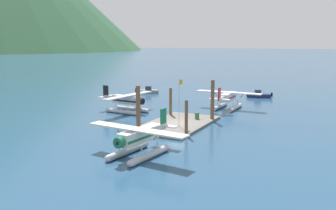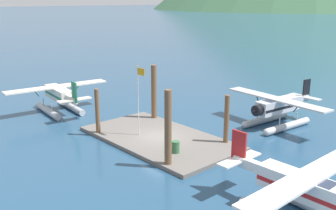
{
  "view_description": "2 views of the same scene",
  "coord_description": "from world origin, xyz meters",
  "views": [
    {
      "loc": [
        -40.7,
        -19.03,
        10.38
      ],
      "look_at": [
        2.45,
        2.52,
        2.04
      ],
      "focal_mm": 38.73,
      "sensor_mm": 36.0,
      "label": 1
    },
    {
      "loc": [
        22.7,
        -19.43,
        11.2
      ],
      "look_at": [
        -1.59,
        2.42,
        2.22
      ],
      "focal_mm": 41.31,
      "sensor_mm": 36.0,
      "label": 2
    }
  ],
  "objects": [
    {
      "name": "piling_far_left",
      "position": [
        -4.32,
        3.1,
        2.68
      ],
      "size": [
        0.52,
        0.52,
        5.36
      ],
      "primitive_type": "cylinder",
      "color": "brown",
      "rests_on": "ground"
    },
    {
      "name": "seaplane_silver_bow_right",
      "position": [
        4.38,
        10.33,
        1.58
      ],
      "size": [
        10.49,
        7.96,
        3.84
      ],
      "color": "#B7BABF",
      "rests_on": "ground"
    },
    {
      "name": "dock_platform",
      "position": [
        0.0,
        0.0,
        0.15
      ],
      "size": [
        13.11,
        7.14,
        0.3
      ],
      "primitive_type": "cube",
      "color": "#66605B",
      "rests_on": "ground"
    },
    {
      "name": "seaplane_white_stbd_aft",
      "position": [
        13.99,
        -2.29,
        1.58
      ],
      "size": [
        7.98,
        10.41,
        3.84
      ],
      "color": "#B7BABF",
      "rests_on": "ground"
    },
    {
      "name": "ground_plane",
      "position": [
        0.0,
        0.0,
        0.0
      ],
      "size": [
        1200.0,
        1200.0,
        0.0
      ],
      "primitive_type": "plane",
      "color": "navy"
    },
    {
      "name": "piling_near_left",
      "position": [
        -4.25,
        -3.12,
        2.03
      ],
      "size": [
        0.37,
        0.37,
        4.06
      ],
      "primitive_type": "cylinder",
      "color": "brown",
      "rests_on": "ground"
    },
    {
      "name": "flagpole",
      "position": [
        -1.36,
        -0.94,
        3.94
      ],
      "size": [
        0.95,
        0.1,
        5.83
      ],
      "color": "silver",
      "rests_on": "dock_platform"
    },
    {
      "name": "seaplane_cream_port_aft",
      "position": [
        -13.11,
        -2.2,
        1.58
      ],
      "size": [
        7.96,
        10.49,
        3.84
      ],
      "color": "#B7BABF",
      "rests_on": "ground"
    },
    {
      "name": "piling_far_right",
      "position": [
        4.46,
        3.11,
        2.06
      ],
      "size": [
        0.4,
        0.4,
        4.11
      ],
      "primitive_type": "cylinder",
      "color": "brown",
      "rests_on": "ground"
    },
    {
      "name": "boat_navy_open_se",
      "position": [
        28.35,
        -3.92,
        0.49
      ],
      "size": [
        2.64,
        4.75,
        1.5
      ],
      "color": "navy",
      "rests_on": "ground"
    },
    {
      "name": "piling_near_right",
      "position": [
        4.52,
        -3.06,
        2.75
      ],
      "size": [
        0.49,
        0.49,
        5.51
      ],
      "primitive_type": "cylinder",
      "color": "brown",
      "rests_on": "ground"
    },
    {
      "name": "boat_grey_open_east",
      "position": [
        23.98,
        17.99,
        0.49
      ],
      "size": [
        3.1,
        4.56,
        1.5
      ],
      "color": "gray",
      "rests_on": "ground"
    },
    {
      "name": "fuel_drum",
      "position": [
        3.41,
        -1.32,
        0.74
      ],
      "size": [
        0.62,
        0.62,
        0.88
      ],
      "color": "#33663D",
      "rests_on": "dock_platform"
    }
  ]
}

